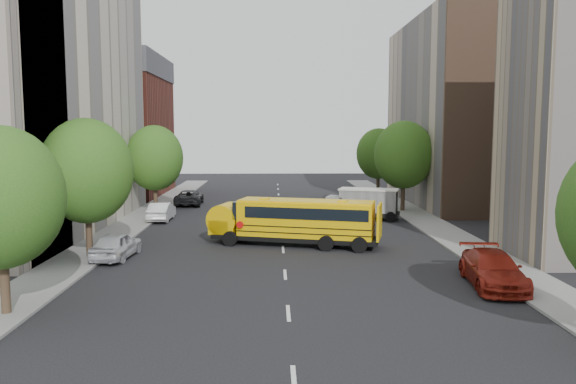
{
  "coord_description": "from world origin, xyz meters",
  "views": [
    {
      "loc": [
        -0.57,
        -35.5,
        7.15
      ],
      "look_at": [
        0.41,
        2.0,
        3.09
      ],
      "focal_mm": 35.0,
      "sensor_mm": 36.0,
      "label": 1
    }
  ],
  "objects_px": {
    "parked_car_2": "(189,197)",
    "parked_car_0": "(116,245)",
    "parked_car_3": "(493,269)",
    "school_bus": "(294,219)",
    "street_tree_4": "(404,155)",
    "street_tree_2": "(155,158)",
    "street_tree_5": "(378,154)",
    "street_tree_1": "(87,171)",
    "parked_car_4": "(372,198)",
    "safari_truck": "(363,203)",
    "street_tree_0": "(0,198)",
    "parked_car_1": "(162,211)"
  },
  "relations": [
    {
      "from": "street_tree_1",
      "to": "parked_car_4",
      "type": "bearing_deg",
      "value": 47.2
    },
    {
      "from": "street_tree_0",
      "to": "street_tree_2",
      "type": "xyz_separation_m",
      "value": [
        0.0,
        28.0,
        0.19
      ]
    },
    {
      "from": "street_tree_0",
      "to": "parked_car_1",
      "type": "distance_m",
      "value": 23.83
    },
    {
      "from": "parked_car_3",
      "to": "parked_car_2",
      "type": "bearing_deg",
      "value": 127.9
    },
    {
      "from": "parked_car_1",
      "to": "street_tree_0",
      "type": "bearing_deg",
      "value": 86.51
    },
    {
      "from": "parked_car_0",
      "to": "parked_car_4",
      "type": "xyz_separation_m",
      "value": [
        18.26,
        21.52,
        0.01
      ]
    },
    {
      "from": "street_tree_1",
      "to": "street_tree_2",
      "type": "distance_m",
      "value": 18.0
    },
    {
      "from": "street_tree_1",
      "to": "school_bus",
      "type": "height_order",
      "value": "street_tree_1"
    },
    {
      "from": "parked_car_4",
      "to": "parked_car_3",
      "type": "bearing_deg",
      "value": -90.0
    },
    {
      "from": "street_tree_4",
      "to": "parked_car_3",
      "type": "relative_size",
      "value": 1.47
    },
    {
      "from": "street_tree_0",
      "to": "parked_car_1",
      "type": "relative_size",
      "value": 1.65
    },
    {
      "from": "street_tree_2",
      "to": "parked_car_2",
      "type": "distance_m",
      "value": 6.85
    },
    {
      "from": "parked_car_3",
      "to": "school_bus",
      "type": "bearing_deg",
      "value": 138.39
    },
    {
      "from": "street_tree_2",
      "to": "parked_car_0",
      "type": "height_order",
      "value": "street_tree_2"
    },
    {
      "from": "safari_truck",
      "to": "parked_car_2",
      "type": "distance_m",
      "value": 18.13
    },
    {
      "from": "school_bus",
      "to": "parked_car_4",
      "type": "height_order",
      "value": "school_bus"
    },
    {
      "from": "school_bus",
      "to": "parked_car_0",
      "type": "distance_m",
      "value": 10.76
    },
    {
      "from": "street_tree_2",
      "to": "parked_car_3",
      "type": "xyz_separation_m",
      "value": [
        20.57,
        -24.37,
        -4.03
      ]
    },
    {
      "from": "parked_car_2",
      "to": "parked_car_1",
      "type": "bearing_deg",
      "value": 83.04
    },
    {
      "from": "parked_car_0",
      "to": "parked_car_3",
      "type": "bearing_deg",
      "value": 166.58
    },
    {
      "from": "parked_car_4",
      "to": "school_bus",
      "type": "bearing_deg",
      "value": -115.76
    },
    {
      "from": "street_tree_5",
      "to": "parked_car_0",
      "type": "relative_size",
      "value": 1.66
    },
    {
      "from": "street_tree_4",
      "to": "parked_car_2",
      "type": "relative_size",
      "value": 1.51
    },
    {
      "from": "street_tree_0",
      "to": "parked_car_2",
      "type": "distance_m",
      "value": 33.34
    },
    {
      "from": "parked_car_1",
      "to": "street_tree_4",
      "type": "bearing_deg",
      "value": -167.67
    },
    {
      "from": "parked_car_0",
      "to": "parked_car_4",
      "type": "relative_size",
      "value": 0.99
    },
    {
      "from": "street_tree_0",
      "to": "street_tree_4",
      "type": "relative_size",
      "value": 0.91
    },
    {
      "from": "safari_truck",
      "to": "parked_car_4",
      "type": "height_order",
      "value": "safari_truck"
    },
    {
      "from": "parked_car_3",
      "to": "parked_car_1",
      "type": "bearing_deg",
      "value": 139.93
    },
    {
      "from": "street_tree_0",
      "to": "parked_car_0",
      "type": "relative_size",
      "value": 1.64
    },
    {
      "from": "street_tree_2",
      "to": "parked_car_2",
      "type": "xyz_separation_m",
      "value": [
        2.2,
        5.04,
        -4.08
      ]
    },
    {
      "from": "street_tree_2",
      "to": "street_tree_5",
      "type": "relative_size",
      "value": 1.03
    },
    {
      "from": "street_tree_4",
      "to": "parked_car_1",
      "type": "relative_size",
      "value": 1.8
    },
    {
      "from": "street_tree_1",
      "to": "street_tree_2",
      "type": "height_order",
      "value": "street_tree_1"
    },
    {
      "from": "street_tree_5",
      "to": "school_bus",
      "type": "distance_m",
      "value": 28.76
    },
    {
      "from": "street_tree_2",
      "to": "parked_car_4",
      "type": "bearing_deg",
      "value": 9.7
    },
    {
      "from": "parked_car_1",
      "to": "parked_car_3",
      "type": "distance_m",
      "value": 27.58
    },
    {
      "from": "parked_car_0",
      "to": "street_tree_4",
      "type": "bearing_deg",
      "value": -133.74
    },
    {
      "from": "street_tree_4",
      "to": "school_bus",
      "type": "xyz_separation_m",
      "value": [
        -10.31,
        -14.68,
        -3.43
      ]
    },
    {
      "from": "street_tree_4",
      "to": "parked_car_2",
      "type": "xyz_separation_m",
      "value": [
        -19.8,
        5.04,
        -4.33
      ]
    },
    {
      "from": "parked_car_2",
      "to": "parked_car_0",
      "type": "bearing_deg",
      "value": 86.17
    },
    {
      "from": "parked_car_2",
      "to": "parked_car_4",
      "type": "height_order",
      "value": "parked_car_4"
    },
    {
      "from": "street_tree_0",
      "to": "parked_car_0",
      "type": "height_order",
      "value": "street_tree_0"
    },
    {
      "from": "street_tree_0",
      "to": "parked_car_0",
      "type": "bearing_deg",
      "value": 81.15
    },
    {
      "from": "street_tree_2",
      "to": "school_bus",
      "type": "height_order",
      "value": "street_tree_2"
    },
    {
      "from": "street_tree_4",
      "to": "street_tree_1",
      "type": "bearing_deg",
      "value": -140.71
    },
    {
      "from": "street_tree_2",
      "to": "parked_car_1",
      "type": "height_order",
      "value": "street_tree_2"
    },
    {
      "from": "safari_truck",
      "to": "parked_car_1",
      "type": "relative_size",
      "value": 1.38
    },
    {
      "from": "school_bus",
      "to": "street_tree_0",
      "type": "bearing_deg",
      "value": -115.76
    },
    {
      "from": "parked_car_0",
      "to": "parked_car_2",
      "type": "relative_size",
      "value": 0.85
    }
  ]
}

